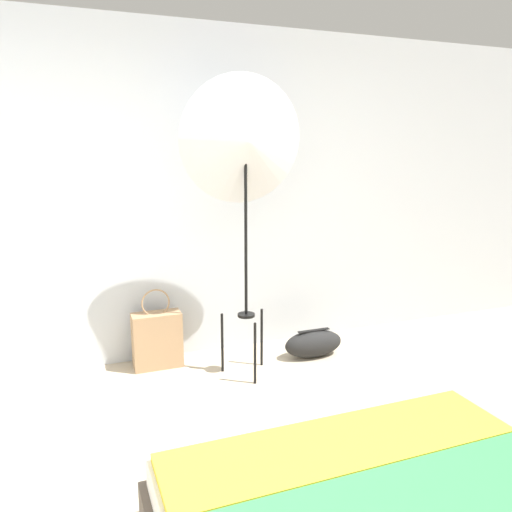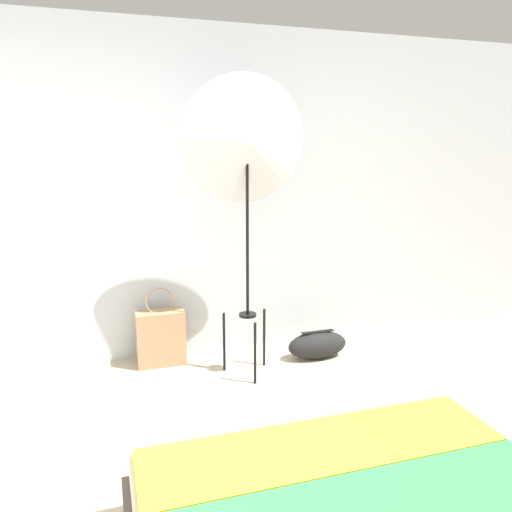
{
  "view_description": "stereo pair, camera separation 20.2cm",
  "coord_description": "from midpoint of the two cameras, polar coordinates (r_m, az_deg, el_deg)",
  "views": [
    {
      "loc": [
        -0.89,
        -1.65,
        1.65
      ],
      "look_at": [
        0.3,
        1.47,
        0.94
      ],
      "focal_mm": 35.0,
      "sensor_mm": 36.0,
      "label": 1
    },
    {
      "loc": [
        -0.7,
        -1.71,
        1.65
      ],
      "look_at": [
        0.3,
        1.47,
        0.94
      ],
      "focal_mm": 35.0,
      "sensor_mm": 36.0,
      "label": 2
    }
  ],
  "objects": [
    {
      "name": "tote_bag",
      "position": [
        3.99,
        -9.39,
        -9.16
      ],
      "size": [
        0.37,
        0.17,
        0.63
      ],
      "color": "#9E7A56",
      "rests_on": "ground_plane"
    },
    {
      "name": "photo_umbrella",
      "position": [
        3.52,
        0.66,
        12.85
      ],
      "size": [
        0.9,
        0.33,
        2.17
      ],
      "color": "black",
      "rests_on": "ground_plane"
    },
    {
      "name": "duffel_bag",
      "position": [
        4.14,
        8.44,
        -10.03
      ],
      "size": [
        0.5,
        0.22,
        0.23
      ],
      "color": "black",
      "rests_on": "ground_plane"
    },
    {
      "name": "wall_back",
      "position": [
        4.0,
        -5.86,
        6.87
      ],
      "size": [
        8.0,
        0.05,
        2.6
      ],
      "color": "#B7BCC1",
      "rests_on": "ground_plane"
    }
  ]
}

